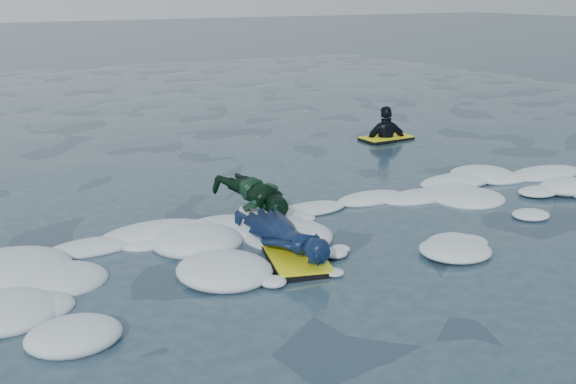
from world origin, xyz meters
name	(u,v)px	position (x,y,z in m)	size (l,w,h in m)	color
ground	(306,267)	(0.00, 0.00, 0.00)	(120.00, 120.00, 0.00)	#182D3B
foam_band	(261,239)	(0.00, 1.03, 0.00)	(12.00, 3.10, 0.30)	white
prone_woman_unit	(286,237)	(-0.03, 0.38, 0.22)	(0.89, 1.69, 0.43)	black
prone_child_unit	(258,198)	(0.33, 1.72, 0.28)	(0.87, 1.41, 0.54)	black
waiting_rider_unit	(386,144)	(4.78, 4.86, -0.08)	(1.02, 0.64, 1.52)	black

